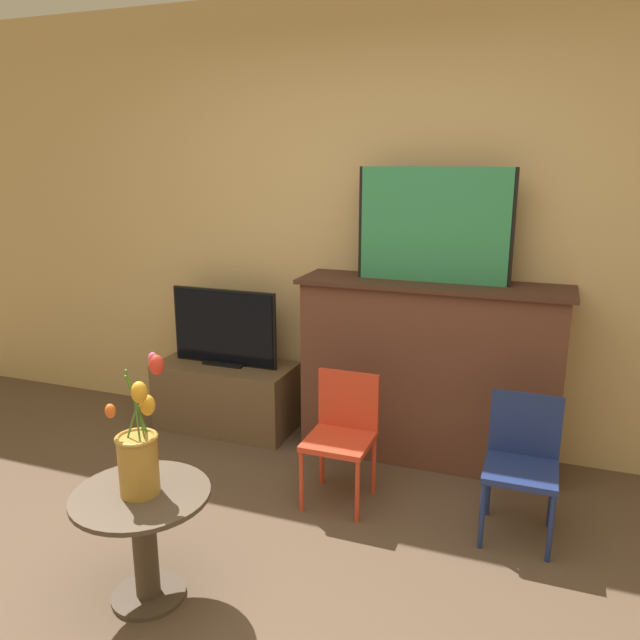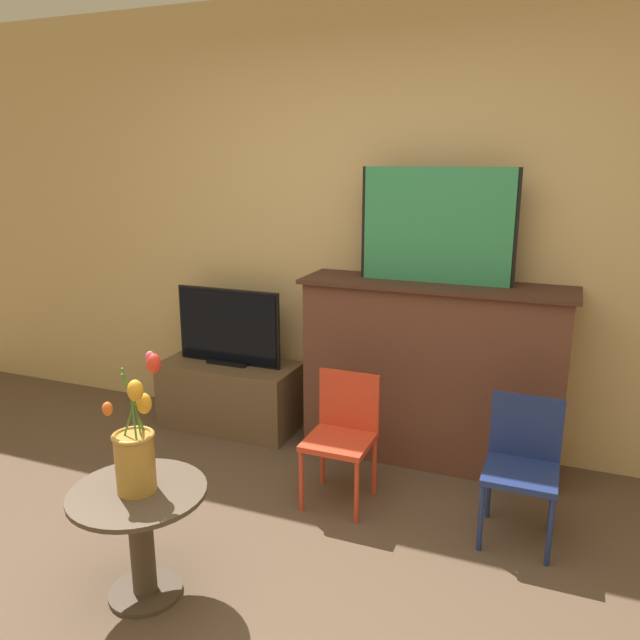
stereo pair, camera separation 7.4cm
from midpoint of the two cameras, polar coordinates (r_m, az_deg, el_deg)
The scene contains 9 objects.
wall_back at distance 3.84m, azimuth 6.88°, elevation 8.35°, with size 8.00×0.06×2.70m.
fireplace_mantel at distance 3.73m, azimuth 10.74°, elevation -4.58°, with size 1.54×0.42×1.08m.
painting at distance 3.55m, azimuth 11.21°, elevation 8.44°, with size 0.87×0.03×0.64m.
tv_stand at distance 4.24m, azimuth -7.69°, elevation -6.80°, with size 0.91×0.43×0.44m.
tv_monitor at distance 4.10m, azimuth -7.87°, elevation -0.71°, with size 0.73×0.12×0.50m.
chair_red at distance 3.30m, azimuth 2.75°, elevation -9.93°, with size 0.33×0.33×0.67m.
chair_blue at distance 3.15m, azimuth 18.68°, elevation -11.96°, with size 0.33×0.33×0.67m.
side_table at distance 2.74m, azimuth -15.32°, elevation -17.80°, with size 0.55×0.55×0.48m.
vase_tulips at distance 2.58m, azimuth -15.68°, elevation -11.38°, with size 0.20×0.25×0.54m.
Camera 2 is at (1.03, -1.54, 1.76)m, focal length 35.00 mm.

